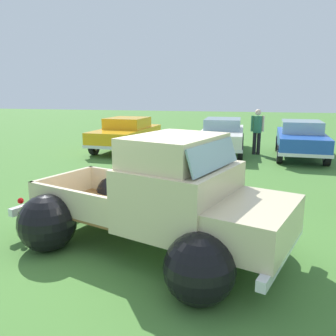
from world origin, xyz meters
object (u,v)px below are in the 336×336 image
object	(u,v)px
show_car_0	(126,133)
spectator_0	(257,129)
show_car_1	(222,134)
lane_cone_1	(167,186)
lane_cone_0	(75,183)
show_car_2	(301,138)
vintage_pickup_truck	(166,207)

from	to	relation	value
show_car_0	spectator_0	xyz separation A→B (m)	(5.56, 0.30, 0.29)
spectator_0	show_car_1	bearing A→B (deg)	74.67
spectator_0	lane_cone_1	bearing A→B (deg)	154.03
lane_cone_1	show_car_1	bearing A→B (deg)	83.49
show_car_0	spectator_0	size ratio (longest dim) A/B	2.36
spectator_0	lane_cone_1	world-z (taller)	spectator_0
spectator_0	lane_cone_0	world-z (taller)	spectator_0
show_car_1	lane_cone_1	xyz separation A→B (m)	(-0.78, -6.86, -0.47)
show_car_2	lane_cone_0	xyz separation A→B (m)	(-6.20, -6.65, -0.47)
spectator_0	lane_cone_0	size ratio (longest dim) A/B	2.94
show_car_1	show_car_2	xyz separation A→B (m)	(3.09, -0.48, -0.00)
show_car_0	show_car_2	world-z (taller)	same
show_car_0	show_car_2	bearing A→B (deg)	93.29
show_car_1	show_car_2	bearing A→B (deg)	80.25
show_car_1	show_car_2	world-z (taller)	same
vintage_pickup_truck	show_car_1	bearing A→B (deg)	107.83
show_car_2	spectator_0	xyz separation A→B (m)	(-1.67, 0.29, 0.29)
show_car_0	lane_cone_1	xyz separation A→B (m)	(3.35, -6.37, -0.47)
show_car_1	spectator_0	xyz separation A→B (m)	(1.42, -0.19, 0.29)
show_car_2	lane_cone_1	world-z (taller)	show_car_2
show_car_0	show_car_2	xyz separation A→B (m)	(7.23, 0.01, -0.00)
show_car_0	lane_cone_0	distance (m)	6.74
show_car_1	lane_cone_0	distance (m)	7.80
lane_cone_0	spectator_0	bearing A→B (deg)	56.88
vintage_pickup_truck	show_car_0	world-z (taller)	vintage_pickup_truck
vintage_pickup_truck	show_car_0	bearing A→B (deg)	132.12
show_car_0	spectator_0	world-z (taller)	spectator_0
show_car_1	spectator_0	distance (m)	1.47
show_car_2	lane_cone_0	world-z (taller)	show_car_2
show_car_0	lane_cone_0	xyz separation A→B (m)	(1.03, -6.65, -0.47)
show_car_2	lane_cone_1	xyz separation A→B (m)	(-3.88, -6.38, -0.47)
vintage_pickup_truck	show_car_1	world-z (taller)	vintage_pickup_truck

